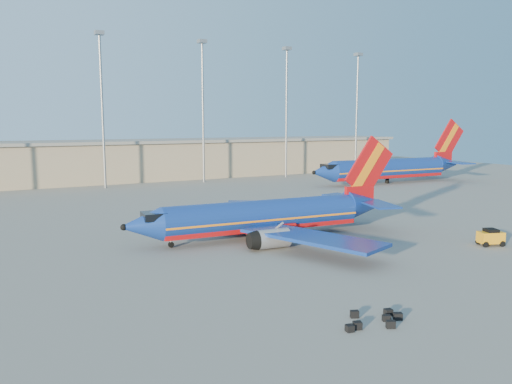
{
  "coord_description": "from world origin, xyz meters",
  "views": [
    {
      "loc": [
        -24.64,
        -49.32,
        12.13
      ],
      "look_at": [
        3.45,
        2.24,
        4.0
      ],
      "focal_mm": 35.0,
      "sensor_mm": 36.0,
      "label": 1
    }
  ],
  "objects": [
    {
      "name": "baggage_tug",
      "position": [
        19.17,
        -17.85,
        0.89
      ],
      "size": [
        2.73,
        2.18,
        1.71
      ],
      "rotation": [
        0.0,
        0.0,
        -0.36
      ],
      "color": "orange",
      "rests_on": "ground"
    },
    {
      "name": "luggage_pile",
      "position": [
        -4.34,
        -27.26,
        0.22
      ],
      "size": [
        4.34,
        2.81,
        0.47
      ],
      "color": "black",
      "rests_on": "ground"
    },
    {
      "name": "aircraft_second",
      "position": [
        47.8,
        26.11,
        2.99
      ],
      "size": [
        38.55,
        15.0,
        13.05
      ],
      "rotation": [
        0.0,
        0.0,
        -0.04
      ],
      "color": "navy",
      "rests_on": "ground"
    },
    {
      "name": "light_mast_row",
      "position": [
        5.0,
        46.0,
        17.55
      ],
      "size": [
        101.6,
        1.6,
        28.65
      ],
      "color": "gray",
      "rests_on": "ground"
    },
    {
      "name": "terminal_building",
      "position": [
        10.0,
        58.0,
        4.32
      ],
      "size": [
        122.0,
        16.0,
        8.5
      ],
      "color": "gray",
      "rests_on": "ground"
    },
    {
      "name": "aircraft_main",
      "position": [
        1.52,
        -4.13,
        2.28
      ],
      "size": [
        31.6,
        30.33,
        10.7
      ],
      "rotation": [
        0.0,
        0.0,
        -0.07
      ],
      "color": "navy",
      "rests_on": "ground"
    },
    {
      "name": "ground",
      "position": [
        0.0,
        0.0,
        0.0
      ],
      "size": [
        220.0,
        220.0,
        0.0
      ],
      "primitive_type": "plane",
      "color": "slate",
      "rests_on": "ground"
    }
  ]
}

